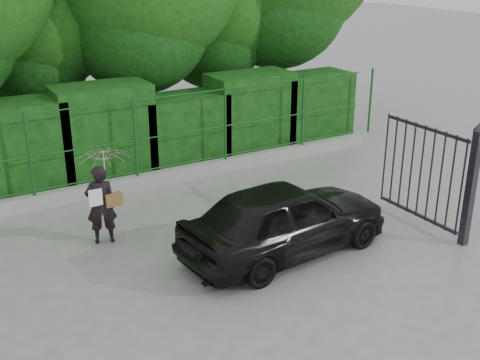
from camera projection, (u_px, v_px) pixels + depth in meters
ground at (215, 279)px, 10.03m from camera, size 80.00×80.00×0.00m
kerb at (121, 185)px, 13.60m from camera, size 14.00×0.25×0.30m
fence at (128, 139)px, 13.32m from camera, size 14.13×0.06×1.80m
hedge at (103, 137)px, 14.08m from camera, size 14.20×1.20×2.26m
gate at (450, 177)px, 11.18m from camera, size 0.22×2.33×2.36m
woman at (104, 181)px, 10.96m from camera, size 0.96×0.97×1.79m
car at (285, 218)px, 10.67m from camera, size 4.10×1.96×1.35m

